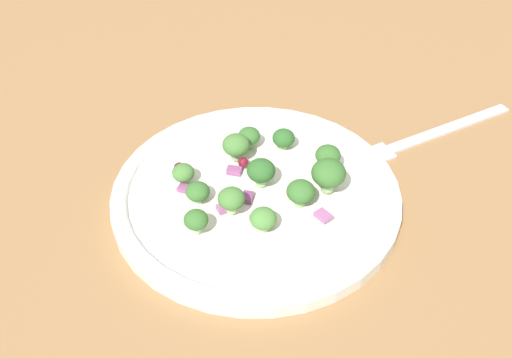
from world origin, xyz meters
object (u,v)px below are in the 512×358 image
(broccoli_floret_0, at_px, (236,145))
(fork, at_px, (426,136))
(plate, at_px, (256,194))
(broccoli_floret_1, at_px, (329,174))
(broccoli_floret_2, at_px, (263,219))

(broccoli_floret_0, xyz_separation_m, fork, (0.03, -0.19, -0.03))
(plate, bearing_deg, broccoli_floret_1, -98.97)
(broccoli_floret_2, distance_m, fork, 0.22)
(broccoli_floret_0, height_order, broccoli_floret_1, broccoli_floret_1)
(broccoli_floret_0, relative_size, broccoli_floret_1, 0.84)
(broccoli_floret_0, bearing_deg, broccoli_floret_2, -170.73)
(broccoli_floret_1, bearing_deg, fork, -54.26)
(broccoli_floret_1, bearing_deg, broccoli_floret_0, 55.79)
(broccoli_floret_2, relative_size, fork, 0.12)
(plate, height_order, fork, plate)
(broccoli_floret_0, height_order, broccoli_floret_2, broccoli_floret_0)
(broccoli_floret_0, xyz_separation_m, broccoli_floret_2, (-0.09, -0.01, -0.01))
(broccoli_floret_0, distance_m, fork, 0.20)
(plate, distance_m, broccoli_floret_0, 0.05)
(plate, xyz_separation_m, broccoli_floret_1, (-0.01, -0.06, 0.03))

